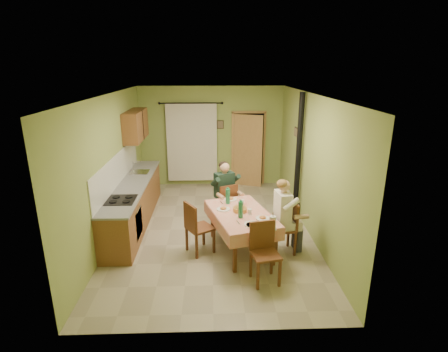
{
  "coord_description": "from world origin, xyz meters",
  "views": [
    {
      "loc": [
        0.0,
        -6.74,
        3.32
      ],
      "look_at": [
        0.25,
        0.1,
        1.15
      ],
      "focal_mm": 28.0,
      "sensor_mm": 36.0,
      "label": 1
    }
  ],
  "objects_px": {
    "dining_table": "(241,231)",
    "man_far": "(225,187)",
    "chair_right": "(283,237)",
    "chair_far": "(225,213)",
    "chair_near": "(265,265)",
    "man_right": "(284,208)",
    "stove_flue": "(297,174)",
    "chair_left": "(199,237)"
  },
  "relations": [
    {
      "from": "dining_table",
      "to": "man_far",
      "type": "height_order",
      "value": "man_far"
    },
    {
      "from": "chair_left",
      "to": "man_far",
      "type": "distance_m",
      "value": 1.37
    },
    {
      "from": "chair_far",
      "to": "chair_right",
      "type": "relative_size",
      "value": 0.99
    },
    {
      "from": "chair_near",
      "to": "chair_left",
      "type": "height_order",
      "value": "chair_left"
    },
    {
      "from": "chair_far",
      "to": "man_far",
      "type": "xyz_separation_m",
      "value": [
        -0.01,
        0.01,
        0.59
      ]
    },
    {
      "from": "man_right",
      "to": "stove_flue",
      "type": "distance_m",
      "value": 1.71
    },
    {
      "from": "dining_table",
      "to": "chair_near",
      "type": "distance_m",
      "value": 1.06
    },
    {
      "from": "chair_far",
      "to": "chair_near",
      "type": "relative_size",
      "value": 0.99
    },
    {
      "from": "dining_table",
      "to": "man_right",
      "type": "xyz_separation_m",
      "value": [
        0.77,
        -0.1,
        0.5
      ]
    },
    {
      "from": "dining_table",
      "to": "chair_right",
      "type": "height_order",
      "value": "chair_right"
    },
    {
      "from": "man_far",
      "to": "chair_far",
      "type": "bearing_deg",
      "value": -90.0
    },
    {
      "from": "chair_far",
      "to": "chair_left",
      "type": "distance_m",
      "value": 1.23
    },
    {
      "from": "chair_far",
      "to": "chair_right",
      "type": "bearing_deg",
      "value": -73.13
    },
    {
      "from": "chair_far",
      "to": "chair_near",
      "type": "bearing_deg",
      "value": -99.79
    },
    {
      "from": "chair_right",
      "to": "man_far",
      "type": "distance_m",
      "value": 1.68
    },
    {
      "from": "dining_table",
      "to": "chair_far",
      "type": "height_order",
      "value": "chair_far"
    },
    {
      "from": "chair_right",
      "to": "man_right",
      "type": "xyz_separation_m",
      "value": [
        -0.01,
        -0.0,
        0.59
      ]
    },
    {
      "from": "chair_far",
      "to": "man_right",
      "type": "distance_m",
      "value": 1.66
    },
    {
      "from": "chair_left",
      "to": "man_right",
      "type": "distance_m",
      "value": 1.65
    },
    {
      "from": "man_far",
      "to": "stove_flue",
      "type": "xyz_separation_m",
      "value": [
        1.63,
        0.4,
        0.15
      ]
    },
    {
      "from": "man_far",
      "to": "stove_flue",
      "type": "bearing_deg",
      "value": -10.53
    },
    {
      "from": "chair_right",
      "to": "stove_flue",
      "type": "relative_size",
      "value": 0.35
    },
    {
      "from": "chair_right",
      "to": "chair_far",
      "type": "bearing_deg",
      "value": 33.12
    },
    {
      "from": "chair_left",
      "to": "stove_flue",
      "type": "xyz_separation_m",
      "value": [
        2.14,
        1.53,
        0.73
      ]
    },
    {
      "from": "chair_left",
      "to": "man_far",
      "type": "bearing_deg",
      "value": 123.18
    },
    {
      "from": "chair_far",
      "to": "stove_flue",
      "type": "height_order",
      "value": "stove_flue"
    },
    {
      "from": "chair_right",
      "to": "stove_flue",
      "type": "xyz_separation_m",
      "value": [
        0.59,
        1.59,
        0.73
      ]
    },
    {
      "from": "chair_near",
      "to": "stove_flue",
      "type": "bearing_deg",
      "value": -124.46
    },
    {
      "from": "chair_left",
      "to": "chair_near",
      "type": "bearing_deg",
      "value": 15.6
    },
    {
      "from": "chair_left",
      "to": "man_far",
      "type": "xyz_separation_m",
      "value": [
        0.52,
        1.13,
        0.59
      ]
    },
    {
      "from": "stove_flue",
      "to": "chair_right",
      "type": "bearing_deg",
      "value": -110.39
    },
    {
      "from": "chair_right",
      "to": "chair_left",
      "type": "xyz_separation_m",
      "value": [
        -1.55,
        0.05,
        0.0
      ]
    },
    {
      "from": "chair_near",
      "to": "chair_left",
      "type": "relative_size",
      "value": 0.99
    },
    {
      "from": "man_right",
      "to": "dining_table",
      "type": "bearing_deg",
      "value": 74.27
    },
    {
      "from": "chair_right",
      "to": "man_right",
      "type": "bearing_deg",
      "value": 90.0
    },
    {
      "from": "man_far",
      "to": "stove_flue",
      "type": "relative_size",
      "value": 0.5
    },
    {
      "from": "man_right",
      "to": "chair_left",
      "type": "bearing_deg",
      "value": 79.69
    },
    {
      "from": "dining_table",
      "to": "chair_left",
      "type": "distance_m",
      "value": 0.77
    },
    {
      "from": "dining_table",
      "to": "man_right",
      "type": "relative_size",
      "value": 1.31
    },
    {
      "from": "chair_near",
      "to": "man_right",
      "type": "height_order",
      "value": "man_right"
    },
    {
      "from": "chair_far",
      "to": "man_right",
      "type": "height_order",
      "value": "man_right"
    },
    {
      "from": "chair_far",
      "to": "stove_flue",
      "type": "xyz_separation_m",
      "value": [
        1.62,
        0.42,
        0.73
      ]
    }
  ]
}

